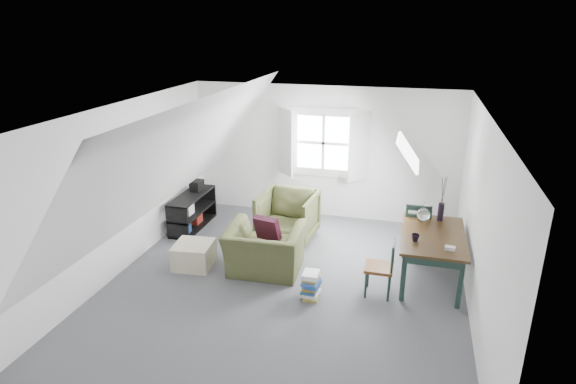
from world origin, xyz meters
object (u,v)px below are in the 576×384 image
(dining_chair_near, at_px, (381,267))
(magazine_stack, at_px, (311,285))
(dining_chair_far, at_px, (417,228))
(media_shelf, at_px, (192,213))
(armchair_near, at_px, (265,271))
(armchair_far, at_px, (288,239))
(ottoman, at_px, (194,255))
(dining_table, at_px, (433,240))

(dining_chair_near, xyz_separation_m, magazine_stack, (-0.91, -0.34, -0.24))
(dining_chair_far, xyz_separation_m, media_shelf, (-3.98, 0.11, -0.21))
(armchair_near, relative_size, armchair_far, 1.17)
(dining_chair_near, bearing_deg, armchair_far, -129.71)
(ottoman, relative_size, dining_table, 0.38)
(dining_chair_near, bearing_deg, magazine_stack, -70.42)
(armchair_far, relative_size, magazine_stack, 2.54)
(armchair_near, height_order, magazine_stack, magazine_stack)
(dining_chair_far, height_order, magazine_stack, dining_chair_far)
(dining_chair_far, bearing_deg, magazine_stack, 66.86)
(armchair_far, distance_m, dining_table, 2.58)
(dining_chair_far, height_order, dining_chair_near, dining_chair_far)
(dining_chair_far, bearing_deg, armchair_near, 43.08)
(armchair_near, bearing_deg, dining_chair_far, -156.05)
(armchair_far, relative_size, ottoman, 1.68)
(dining_chair_near, relative_size, media_shelf, 0.66)
(armchair_far, bearing_deg, dining_chair_near, -34.40)
(armchair_far, distance_m, magazine_stack, 1.90)
(dining_table, xyz_separation_m, magazine_stack, (-1.57, -0.91, -0.45))
(ottoman, bearing_deg, dining_chair_near, -1.57)
(armchair_near, relative_size, dining_table, 0.75)
(dining_table, relative_size, dining_chair_near, 1.82)
(armchair_near, distance_m, dining_chair_far, 2.50)
(armchair_far, bearing_deg, dining_table, -14.19)
(dining_chair_far, relative_size, magazine_stack, 2.53)
(dining_table, distance_m, dining_chair_far, 0.78)
(dining_table, distance_m, dining_chair_near, 0.90)
(ottoman, distance_m, media_shelf, 1.51)
(dining_table, distance_m, magazine_stack, 1.87)
(ottoman, bearing_deg, dining_table, 8.03)
(ottoman, distance_m, dining_table, 3.58)
(armchair_far, height_order, dining_table, dining_table)
(dining_chair_near, height_order, magazine_stack, dining_chair_near)
(ottoman, distance_m, magazine_stack, 1.99)
(armchair_near, distance_m, magazine_stack, 1.01)
(armchair_near, xyz_separation_m, armchair_far, (0.04, 1.17, 0.00))
(dining_chair_near, bearing_deg, dining_chair_far, 160.54)
(armchair_near, bearing_deg, media_shelf, -36.93)
(media_shelf, distance_m, magazine_stack, 3.15)
(armchair_near, xyz_separation_m, ottoman, (-1.11, -0.13, 0.19))
(magazine_stack, bearing_deg, media_shelf, 146.17)
(ottoman, relative_size, dining_chair_far, 0.60)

